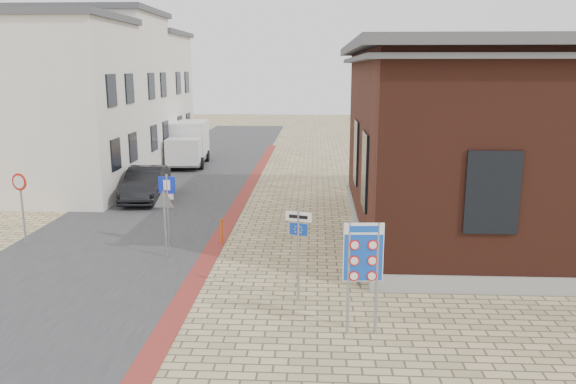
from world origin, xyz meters
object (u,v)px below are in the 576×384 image
(sedan, at_px, (146,184))
(bollard, at_px, (222,231))
(box_truck, at_px, (188,143))
(essen_sign, at_px, (298,238))
(border_sign, at_px, (363,255))
(parking_sign, at_px, (168,198))

(sedan, relative_size, bollard, 5.05)
(sedan, bearing_deg, box_truck, 85.53)
(sedan, xyz_separation_m, bollard, (4.60, -6.46, -0.30))
(sedan, relative_size, essen_sign, 1.78)
(sedan, bearing_deg, border_sign, -60.69)
(box_truck, bearing_deg, essen_sign, -74.23)
(bollard, bearing_deg, box_truck, 106.56)
(box_truck, relative_size, border_sign, 1.98)
(box_truck, xyz_separation_m, bollard, (4.71, -15.84, -0.92))
(border_sign, height_order, bollard, border_sign)
(border_sign, relative_size, parking_sign, 1.04)
(essen_sign, relative_size, bollard, 2.84)
(essen_sign, bearing_deg, parking_sign, 153.87)
(border_sign, bearing_deg, sedan, 121.32)
(sedan, height_order, essen_sign, essen_sign)
(parking_sign, bearing_deg, box_truck, 99.54)
(border_sign, bearing_deg, box_truck, 108.81)
(essen_sign, height_order, parking_sign, essen_sign)
(essen_sign, bearing_deg, bollard, 137.68)
(box_truck, distance_m, essen_sign, 21.87)
(sedan, bearing_deg, parking_sign, -72.56)
(box_truck, height_order, essen_sign, box_truck)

